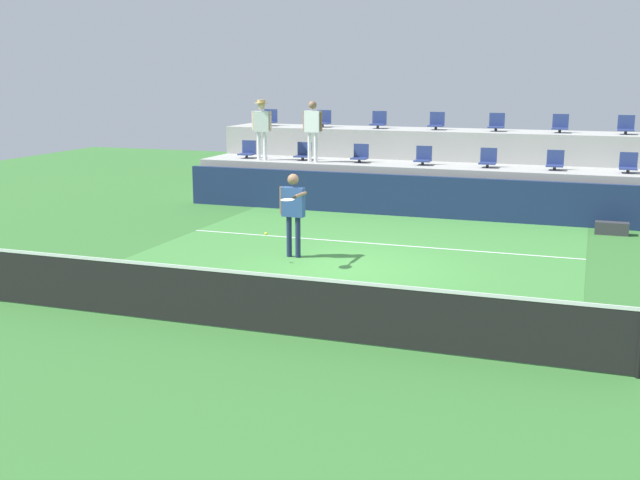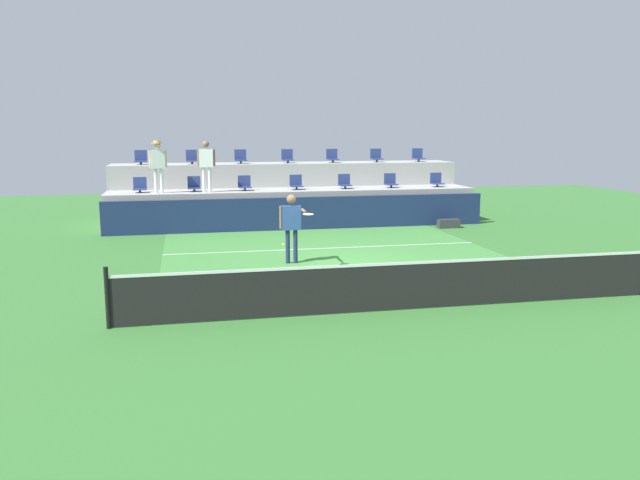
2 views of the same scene
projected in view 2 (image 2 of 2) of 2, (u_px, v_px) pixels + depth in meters
The scene contains 26 objects.
ground_plane at pixel (346, 266), 15.65m from camera, with size 40.00×40.00×0.00m, color #336B2D.
court_inner_paint at pixel (336, 258), 16.61m from camera, with size 9.00×10.00×0.01m, color #3D7F38.
court_service_line at pixel (325, 248), 17.96m from camera, with size 9.00×0.06×0.00m, color white.
tennis_net at pixel (400, 284), 11.71m from camera, with size 10.48×0.08×1.07m.
sponsor_backboard at pixel (302, 213), 21.33m from camera, with size 13.00×0.16×1.10m, color navy.
seating_tier_lower at pixel (295, 207), 22.57m from camera, with size 13.00×1.80×1.25m, color #9E9E99.
seating_tier_upper at pixel (287, 190), 24.23m from camera, with size 13.00×1.80×2.10m, color #9E9E99.
stadium_chair_lower_far_left at pixel (140, 186), 21.26m from camera, with size 0.44×0.40×0.52m.
stadium_chair_lower_left at pixel (194, 185), 21.63m from camera, with size 0.44×0.40×0.52m.
stadium_chair_lower_mid_left at pixel (245, 184), 21.99m from camera, with size 0.44×0.40×0.52m.
stadium_chair_lower_center at pixel (296, 183), 22.37m from camera, with size 0.44×0.40×0.52m.
stadium_chair_lower_mid_right at pixel (345, 183), 22.74m from camera, with size 0.44×0.40×0.52m.
stadium_chair_lower_right at pixel (391, 182), 23.11m from camera, with size 0.44×0.40×0.52m.
stadium_chair_lower_far_right at pixel (437, 181), 23.48m from camera, with size 0.44×0.40×0.52m.
stadium_chair_upper_far_left at pixel (141, 159), 22.84m from camera, with size 0.44×0.40×0.52m.
stadium_chair_upper_left at pixel (192, 158), 23.22m from camera, with size 0.44×0.40×0.52m.
stadium_chair_upper_mid_left at pixel (241, 158), 23.59m from camera, with size 0.44×0.40×0.52m.
stadium_chair_upper_center at pixel (288, 157), 23.96m from camera, with size 0.44×0.40×0.52m.
stadium_chair_upper_mid_right at pixel (332, 157), 24.32m from camera, with size 0.44×0.40×0.52m.
stadium_chair_upper_right at pixel (376, 156), 24.69m from camera, with size 0.44×0.40×0.52m.
stadium_chair_upper_far_right at pixel (418, 156), 25.06m from camera, with size 0.44×0.40×0.52m.
tennis_player at pixel (292, 221), 15.77m from camera, with size 0.68×1.21×1.74m.
spectator_with_hat at pixel (158, 161), 20.87m from camera, with size 0.59×0.46×1.74m.
spectator_in_white at pixel (206, 161), 21.21m from camera, with size 0.60×0.25×1.73m.
tennis_ball at pixel (283, 245), 15.15m from camera, with size 0.07×0.07×0.07m.
equipment_bag at pixel (449, 224), 21.74m from camera, with size 0.76×0.28×0.30m, color #333338.
Camera 2 is at (-3.87, -14.83, 3.32)m, focal length 35.41 mm.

